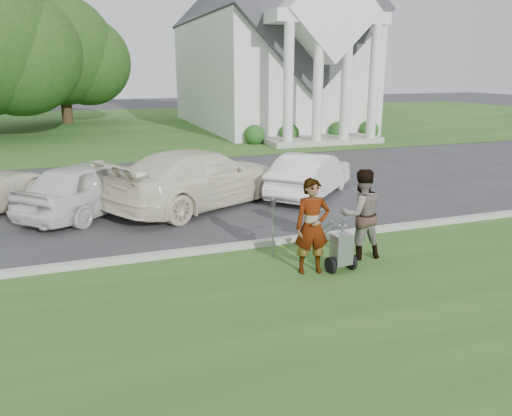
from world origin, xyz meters
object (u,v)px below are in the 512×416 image
church (267,36)px  person_right (361,215)px  parking_meter_near (273,220)px  person_left (312,227)px  striping_cart (341,250)px  tree_back (61,56)px  car_c (200,178)px  car_d (310,174)px  car_b (91,187)px

church → person_right: church is taller
parking_meter_near → person_right: bearing=-21.6°
person_left → person_right: 1.36m
church → striping_cart: size_ratio=21.13×
tree_back → parking_meter_near: (4.41, -30.07, -3.93)m
car_c → car_d: (3.53, 0.08, -0.15)m
tree_back → car_d: size_ratio=2.35×
tree_back → church: bearing=-27.8°
person_left → car_b: 6.99m
striping_cart → church: bearing=67.2°
tree_back → person_right: (6.10, -30.74, -3.78)m
church → car_b: size_ratio=5.51×
tree_back → car_c: tree_back is taller
parking_meter_near → car_d: (3.03, 4.55, -0.13)m
church → striping_cart: (-7.64, -24.40, -5.50)m
person_right → parking_meter_near: bearing=-17.0°
person_right → parking_meter_near: person_right is taller
tree_back → car_d: tree_back is taller
person_right → striping_cart: bearing=41.3°
church → car_d: size_ratio=5.89×
person_left → car_d: 6.21m
parking_meter_near → car_b: 5.89m
car_c → striping_cart: bearing=165.6°
church → car_d: 20.16m
tree_back → person_left: size_ratio=5.15×
car_c → car_d: car_c is taller
car_b → striping_cart: bearing=170.8°
striping_cart → parking_meter_near: bearing=123.3°
person_left → person_right: person_right is taller
striping_cart → person_right: bearing=31.2°
striping_cart → person_left: 0.77m
person_right → parking_meter_near: (-1.69, 0.67, -0.14)m
striping_cart → car_b: (-4.47, 5.94, 0.30)m
person_right → car_d: size_ratio=0.46×
person_left → car_d: (2.64, 5.62, -0.26)m
tree_back → person_left: tree_back is taller
striping_cart → car_b: bearing=121.6°
parking_meter_near → car_b: size_ratio=0.29×
striping_cart → person_right: 1.03m
church → parking_meter_near: church is taller
striping_cart → car_b: 7.44m
person_right → car_d: (1.34, 5.22, -0.27)m
person_left → car_b: size_ratio=0.43×
striping_cart → person_right: person_right is taller
striping_cart → parking_meter_near: size_ratio=0.90×
person_left → parking_meter_near: person_left is taller
church → parking_meter_near: size_ratio=18.99×
church → car_c: bearing=-115.9°
person_right → car_c: bearing=-62.2°
car_c → church: bearing=-54.8°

